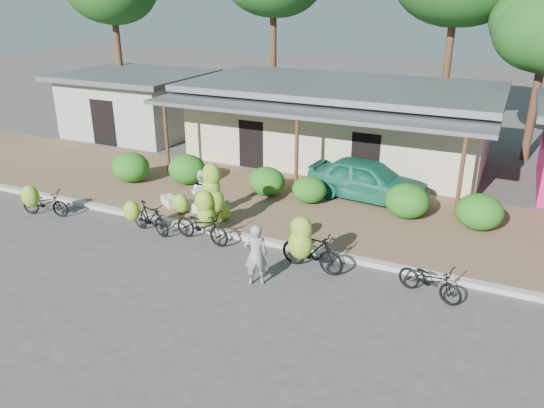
{
  "coord_description": "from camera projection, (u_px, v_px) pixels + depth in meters",
  "views": [
    {
      "loc": [
        6.86,
        -10.74,
        6.96
      ],
      "look_at": [
        0.83,
        2.23,
        1.2
      ],
      "focal_mm": 35.0,
      "sensor_mm": 36.0,
      "label": 1
    }
  ],
  "objects": [
    {
      "name": "vendor",
      "position": [
        256.0,
        255.0,
        13.28
      ],
      "size": [
        0.71,
        0.62,
        1.64
      ],
      "primitive_type": "imported",
      "rotation": [
        0.0,
        0.0,
        3.62
      ],
      "color": "gray",
      "rests_on": "ground"
    },
    {
      "name": "teal_van",
      "position": [
        367.0,
        179.0,
        18.52
      ],
      "size": [
        4.4,
        2.17,
        1.44
      ],
      "primitive_type": "imported",
      "rotation": [
        0.0,
        0.0,
        1.46
      ],
      "color": "#186D51",
      "rests_on": "sidewalk"
    },
    {
      "name": "sack_far",
      "position": [
        170.0,
        201.0,
        18.2
      ],
      "size": [
        0.84,
        0.73,
        0.28
      ],
      "primitive_type": "cube",
      "rotation": [
        0.0,
        0.0,
        -0.58
      ],
      "color": "beige",
      "rests_on": "sidewalk"
    },
    {
      "name": "curb",
      "position": [
        244.0,
        237.0,
        15.97
      ],
      "size": [
        60.0,
        0.25,
        0.15
      ],
      "primitive_type": "cube",
      "color": "#A8A399",
      "rests_on": "ground"
    },
    {
      "name": "loose_banana_c",
      "position": [
        299.0,
        227.0,
        15.71
      ],
      "size": [
        0.53,
        0.45,
        0.66
      ],
      "primitive_type": "ellipsoid",
      "color": "#7CB12C",
      "rests_on": "sidewalk"
    },
    {
      "name": "bike_right",
      "position": [
        309.0,
        247.0,
        13.84
      ],
      "size": [
        1.9,
        1.3,
        1.77
      ],
      "rotation": [
        0.0,
        0.0,
        1.43
      ],
      "color": "black",
      "rests_on": "ground"
    },
    {
      "name": "shop_main",
      "position": [
        339.0,
        122.0,
        22.87
      ],
      "size": [
        13.0,
        8.5,
        3.35
      ],
      "color": "#BCB18E",
      "rests_on": "ground"
    },
    {
      "name": "tree_near_right",
      "position": [
        543.0,
        27.0,
        21.66
      ],
      "size": [
        4.49,
        4.32,
        7.27
      ],
      "color": "#543121",
      "rests_on": "ground"
    },
    {
      "name": "bike_left",
      "position": [
        148.0,
        217.0,
        16.15
      ],
      "size": [
        1.71,
        1.27,
        1.26
      ],
      "rotation": [
        0.0,
        0.0,
        1.34
      ],
      "color": "black",
      "rests_on": "ground"
    },
    {
      "name": "bystander",
      "position": [
        202.0,
        195.0,
        16.85
      ],
      "size": [
        0.84,
        0.67,
        1.65
      ],
      "primitive_type": "imported",
      "rotation": [
        0.0,
        0.0,
        3.2
      ],
      "color": "silver",
      "rests_on": "sidewalk"
    },
    {
      "name": "hedge_1",
      "position": [
        187.0,
        169.0,
        20.07
      ],
      "size": [
        1.45,
        1.31,
        1.13
      ],
      "primitive_type": "ellipsoid",
      "color": "#1B5814",
      "rests_on": "sidewalk"
    },
    {
      "name": "hedge_4",
      "position": [
        407.0,
        201.0,
        17.05
      ],
      "size": [
        1.44,
        1.3,
        1.12
      ],
      "primitive_type": "ellipsoid",
      "color": "#1B5814",
      "rests_on": "sidewalk"
    },
    {
      "name": "bike_far_left",
      "position": [
        42.0,
        202.0,
        17.39
      ],
      "size": [
        1.76,
        1.35,
        1.29
      ],
      "rotation": [
        0.0,
        0.0,
        1.78
      ],
      "color": "black",
      "rests_on": "ground"
    },
    {
      "name": "bike_center",
      "position": [
        206.0,
        212.0,
        15.73
      ],
      "size": [
        1.96,
        1.26,
        2.3
      ],
      "rotation": [
        0.0,
        0.0,
        1.46
      ],
      "color": "black",
      "rests_on": "ground"
    },
    {
      "name": "shop_grey",
      "position": [
        136.0,
        103.0,
        27.26
      ],
      "size": [
        7.0,
        6.0,
        3.15
      ],
      "color": "#AAAAA5",
      "rests_on": "ground"
    },
    {
      "name": "sidewalk",
      "position": [
        284.0,
        204.0,
        18.5
      ],
      "size": [
        60.0,
        6.0,
        0.12
      ],
      "primitive_type": "cube",
      "color": "brown",
      "rests_on": "ground"
    },
    {
      "name": "hedge_3",
      "position": [
        309.0,
        190.0,
        18.29
      ],
      "size": [
        1.21,
        1.09,
        0.94
      ],
      "primitive_type": "ellipsoid",
      "color": "#1B5814",
      "rests_on": "sidewalk"
    },
    {
      "name": "hedge_5",
      "position": [
        479.0,
        212.0,
        16.22
      ],
      "size": [
        1.44,
        1.3,
        1.12
      ],
      "primitive_type": "ellipsoid",
      "color": "#1B5814",
      "rests_on": "sidewalk"
    },
    {
      "name": "loose_banana_a",
      "position": [
        181.0,
        204.0,
        17.42
      ],
      "size": [
        0.55,
        0.46,
        0.68
      ],
      "primitive_type": "ellipsoid",
      "color": "#7CB12C",
      "rests_on": "sidewalk"
    },
    {
      "name": "hedge_0",
      "position": [
        131.0,
        167.0,
        20.29
      ],
      "size": [
        1.47,
        1.32,
        1.14
      ],
      "primitive_type": "ellipsoid",
      "color": "#1B5814",
      "rests_on": "sidewalk"
    },
    {
      "name": "loose_banana_b",
      "position": [
        223.0,
        211.0,
        16.95
      ],
      "size": [
        0.47,
        0.4,
        0.58
      ],
      "primitive_type": "ellipsoid",
      "color": "#7CB12C",
      "rests_on": "sidewalk"
    },
    {
      "name": "hedge_2",
      "position": [
        267.0,
        181.0,
        18.97
      ],
      "size": [
        1.32,
        1.19,
        1.03
      ],
      "primitive_type": "ellipsoid",
      "color": "#1B5814",
      "rests_on": "sidewalk"
    },
    {
      "name": "ground",
      "position": [
        209.0,
        268.0,
        14.32
      ],
      "size": [
        100.0,
        100.0,
        0.0
      ],
      "primitive_type": "plane",
      "color": "#42403D",
      "rests_on": "ground"
    },
    {
      "name": "bike_far_right",
      "position": [
        430.0,
        280.0,
        12.85
      ],
      "size": [
        1.78,
        1.09,
        0.88
      ],
      "rotation": [
        0.0,
        0.0,
        1.24
      ],
      "color": "black",
      "rests_on": "ground"
    },
    {
      "name": "sack_near",
      "position": [
        190.0,
        206.0,
        17.79
      ],
      "size": [
        0.85,
        0.4,
        0.3
      ],
      "primitive_type": "cube",
      "rotation": [
        0.0,
        0.0,
        -0.0
      ],
      "color": "beige",
      "rests_on": "sidewalk"
    }
  ]
}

